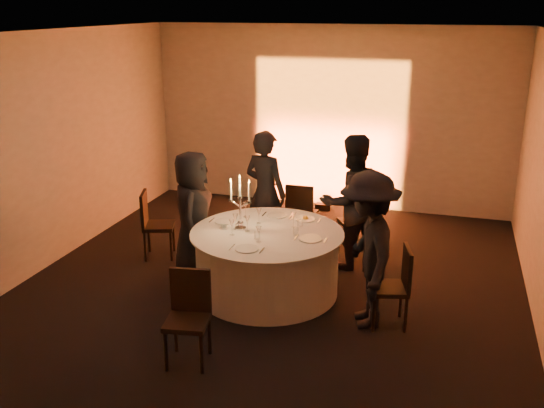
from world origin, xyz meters
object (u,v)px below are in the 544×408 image
(candelabra, at_px, (240,210))
(banquet_table, at_px, (267,262))
(chair_front, at_px, (189,311))
(guest_left, at_px, (193,214))
(chair_back_right, at_px, (360,219))
(coffee_cup, at_px, (224,226))
(guest_back_right, at_px, (351,202))
(chair_left, at_px, (153,221))
(chair_right, at_px, (396,282))
(guest_back_left, at_px, (265,193))
(guest_right, at_px, (368,250))
(chair_back_left, at_px, (301,211))

(candelabra, bearing_deg, banquet_table, -0.71)
(chair_front, height_order, guest_left, guest_left)
(chair_back_right, distance_m, coffee_cup, 1.97)
(guest_left, bearing_deg, guest_back_right, -80.86)
(chair_left, height_order, guest_back_right, guest_back_right)
(banquet_table, bearing_deg, guest_back_right, 52.83)
(chair_right, distance_m, guest_back_right, 1.64)
(guest_back_right, bearing_deg, chair_back_right, -148.16)
(coffee_cup, xyz_separation_m, candelabra, (0.20, 0.04, 0.20))
(coffee_cup, bearing_deg, chair_right, -8.73)
(candelabra, bearing_deg, coffee_cup, -168.38)
(banquet_table, height_order, coffee_cup, coffee_cup)
(banquet_table, height_order, guest_back_left, guest_back_left)
(chair_right, xyz_separation_m, chair_front, (-1.84, -1.23, 0.01))
(guest_left, height_order, candelabra, guest_left)
(chair_back_right, relative_size, candelabra, 1.52)
(banquet_table, relative_size, candelabra, 2.69)
(chair_right, bearing_deg, chair_back_right, -173.11)
(guest_back_left, relative_size, guest_right, 1.01)
(chair_front, bearing_deg, chair_back_right, 57.87)
(chair_right, distance_m, guest_right, 0.47)
(guest_back_left, bearing_deg, chair_front, 109.99)
(guest_right, bearing_deg, chair_left, -126.21)
(guest_left, xyz_separation_m, coffee_cup, (0.53, -0.30, -0.00))
(guest_back_left, distance_m, guest_right, 2.25)
(chair_left, height_order, guest_back_left, guest_back_left)
(chair_left, height_order, chair_back_right, chair_back_right)
(candelabra, bearing_deg, chair_left, 158.30)
(chair_right, xyz_separation_m, guest_back_left, (-1.92, 1.52, 0.37))
(chair_right, distance_m, chair_front, 2.21)
(candelabra, bearing_deg, chair_front, -88.81)
(banquet_table, distance_m, guest_back_left, 1.32)
(chair_back_left, distance_m, guest_back_left, 0.67)
(chair_back_left, relative_size, chair_front, 1.01)
(chair_front, bearing_deg, guest_back_right, 57.74)
(chair_front, relative_size, guest_back_right, 0.51)
(chair_front, height_order, candelabra, candelabra)
(guest_right, relative_size, candelabra, 2.54)
(chair_front, bearing_deg, guest_right, 28.04)
(guest_right, bearing_deg, coffee_cup, -119.87)
(guest_back_right, xyz_separation_m, candelabra, (-1.13, -1.05, 0.12))
(guest_right, bearing_deg, chair_back_left, -166.54)
(candelabra, bearing_deg, chair_back_left, 77.80)
(chair_back_left, distance_m, chair_back_right, 0.93)
(chair_back_left, bearing_deg, guest_back_left, 46.27)
(chair_left, bearing_deg, coffee_cup, -135.72)
(guest_right, bearing_deg, banquet_table, -126.19)
(guest_left, bearing_deg, guest_right, -120.33)
(chair_front, height_order, guest_back_left, guest_back_left)
(chair_right, bearing_deg, banquet_table, -117.10)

